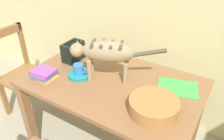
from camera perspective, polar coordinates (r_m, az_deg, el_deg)
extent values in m
cube|color=#8B5E3B|center=(1.76, 0.00, -3.25)|extent=(1.38, 0.87, 0.03)
cube|color=brown|center=(1.79, 0.00, -4.63)|extent=(1.30, 0.79, 0.07)
cube|color=#8B5E3B|center=(2.13, -20.82, -11.07)|extent=(0.07, 0.07, 0.71)
cube|color=#8B5E3B|center=(2.54, -7.77, -1.49)|extent=(0.07, 0.07, 0.71)
cube|color=#8B5E3B|center=(2.12, 20.96, -11.38)|extent=(0.07, 0.07, 0.71)
ellipsoid|color=#998461|center=(1.65, -1.10, 4.72)|extent=(0.42, 0.28, 0.17)
cube|color=brown|center=(1.60, 2.41, 6.57)|extent=(0.07, 0.13, 0.01)
cube|color=brown|center=(1.61, -0.07, 6.74)|extent=(0.07, 0.13, 0.01)
cube|color=brown|center=(1.62, -2.53, 6.89)|extent=(0.07, 0.13, 0.01)
cube|color=brown|center=(1.64, -4.95, 7.04)|extent=(0.07, 0.13, 0.01)
cylinder|color=#998461|center=(1.72, -5.86, -0.22)|extent=(0.04, 0.04, 0.17)
cylinder|color=#998461|center=(1.78, -5.28, 1.04)|extent=(0.04, 0.04, 0.17)
cylinder|color=#998461|center=(1.68, 3.44, -1.02)|extent=(0.04, 0.04, 0.17)
cylinder|color=#998461|center=(1.74, 3.70, 0.31)|extent=(0.04, 0.04, 0.17)
sphere|color=#998461|center=(1.70, -9.04, 5.14)|extent=(0.11, 0.11, 0.11)
cone|color=#998461|center=(1.66, -9.46, 6.09)|extent=(0.04, 0.04, 0.04)
cone|color=#998461|center=(1.71, -8.88, 6.95)|extent=(0.04, 0.04, 0.04)
cylinder|color=brown|center=(1.62, 9.72, 4.41)|extent=(0.23, 0.12, 0.09)
cylinder|color=teal|center=(1.81, -8.45, -1.24)|extent=(0.18, 0.18, 0.03)
cylinder|color=#2E79C6|center=(1.78, -8.58, 0.26)|extent=(0.08, 0.08, 0.08)
torus|color=#2E79C6|center=(1.75, -7.21, -0.11)|extent=(0.06, 0.01, 0.06)
cube|color=green|center=(1.74, 16.49, -4.37)|extent=(0.35, 0.30, 0.01)
cube|color=gold|center=(1.86, -16.84, -1.67)|extent=(0.17, 0.14, 0.01)
cube|color=#3F8ECE|center=(1.86, -17.32, -1.29)|extent=(0.18, 0.15, 0.01)
cube|color=#955399|center=(1.85, -17.47, -0.87)|extent=(0.18, 0.14, 0.02)
cube|color=#954FA7|center=(1.84, -17.20, -0.31)|extent=(0.19, 0.15, 0.02)
cylinder|color=#A6733C|center=(1.46, 10.69, -9.20)|extent=(0.32, 0.32, 0.10)
cylinder|color=#4A331B|center=(1.46, 10.71, -9.06)|extent=(0.26, 0.26, 0.08)
cube|color=black|center=(2.03, -9.98, 4.73)|extent=(0.12, 0.20, 0.17)
cube|color=black|center=(2.01, -10.69, 7.11)|extent=(0.02, 0.14, 0.01)
cube|color=black|center=(1.98, -9.72, 6.85)|extent=(0.02, 0.14, 0.01)
cube|color=olive|center=(2.49, -21.38, -1.78)|extent=(0.42, 0.42, 0.04)
cube|color=olive|center=(2.44, -26.35, 8.63)|extent=(0.04, 0.42, 0.08)
cube|color=olive|center=(2.61, -22.01, 6.20)|extent=(0.04, 0.04, 0.48)
cube|color=olive|center=(2.59, -14.58, -5.37)|extent=(0.04, 0.04, 0.43)
cube|color=olive|center=(2.41, -20.81, -9.83)|extent=(0.04, 0.04, 0.43)
cube|color=olive|center=(2.83, -20.04, -2.82)|extent=(0.04, 0.04, 0.43)
cube|color=olive|center=(2.67, -26.03, -6.63)|extent=(0.04, 0.04, 0.43)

